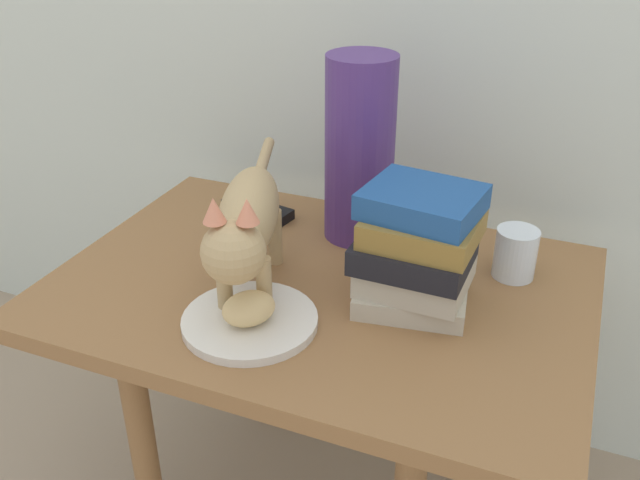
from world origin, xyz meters
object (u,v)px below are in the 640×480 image
Objects in this scene: side_table at (320,318)px; tv_remote at (257,209)px; bread_roll at (249,308)px; candle_jar at (515,256)px; cat at (247,221)px; green_vase at (358,150)px; book_stack at (417,251)px; plate at (250,321)px.

tv_remote is at bearing 137.83° from side_table.
side_table is at bearing 74.33° from bread_roll.
side_table is 0.20m from bread_roll.
tv_remote is (-0.50, 0.05, -0.03)m from candle_jar.
candle_jar is at bearing 30.00° from cat.
side_table is 2.61× the size of green_vase.
cat is at bearing 116.50° from bread_roll.
side_table is 0.30m from tv_remote.
green_vase is 3.93× the size of candle_jar.
book_stack is 0.26m from green_vase.
bread_roll is 0.39m from tv_remote.
book_stack reaches higher than plate.
bread_roll is 0.37m from green_vase.
plate is 2.40× the size of candle_jar.
side_table is 0.30m from green_vase.
book_stack is at bearing -0.31° from side_table.
book_stack is at bearing -16.08° from tv_remote.
bread_roll is 0.24× the size of green_vase.
green_vase reaches higher than side_table.
plate is at bearing -53.60° from tv_remote.
bread_roll is 0.53× the size of tv_remote.
bread_roll is 0.46m from candle_jar.
green_vase is at bearing 90.75° from side_table.
book_stack is 0.58× the size of green_vase.
bread_roll is at bearing -137.69° from candle_jar.
green_vase is at bearing 9.62° from tv_remote.
green_vase is 2.23× the size of tv_remote.
plate is 0.61× the size of green_vase.
green_vase is (0.04, 0.35, 0.13)m from bread_roll.
green_vase is (-0.16, 0.19, 0.07)m from book_stack.
book_stack is at bearing -49.07° from green_vase.
green_vase is (-0.00, 0.19, 0.24)m from side_table.
bread_roll is 0.42× the size of book_stack.
green_vase is 0.32m from candle_jar.
green_vase reaches higher than book_stack.
plate is 0.38m from tv_remote.
cat is 0.26m from book_stack.
cat reaches higher than book_stack.
cat is at bearing 116.53° from plate.
cat is 5.39× the size of candle_jar.
tv_remote is (-0.17, 0.35, -0.03)m from bread_roll.
green_vase reaches higher than tv_remote.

